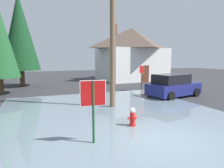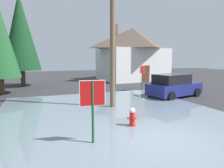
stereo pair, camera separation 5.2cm
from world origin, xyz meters
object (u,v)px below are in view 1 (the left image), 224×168
object	(u,v)px
stop_sign_near	(93,99)
stop_sign_far	(142,73)
parked_car	(173,86)
fire_hydrant	(132,118)
pine_tree_mid_left	(20,32)
utility_pole	(112,16)
house	(131,53)

from	to	relation	value
stop_sign_near	stop_sign_far	world-z (taller)	stop_sign_far
stop_sign_near	parked_car	size ratio (longest dim) A/B	0.48
parked_car	stop_sign_far	bearing A→B (deg)	106.55
stop_sign_far	parked_car	xyz separation A→B (m)	(0.92, -3.09, -0.76)
fire_hydrant	stop_sign_far	size ratio (longest dim) A/B	0.37
stop_sign_near	pine_tree_mid_left	distance (m)	16.54
utility_pole	pine_tree_mid_left	bearing A→B (deg)	115.06
fire_hydrant	parked_car	xyz separation A→B (m)	(5.81, 4.81, 0.39)
utility_pole	house	world-z (taller)	utility_pole
fire_hydrant	utility_pole	world-z (taller)	utility_pole
utility_pole	pine_tree_mid_left	distance (m)	12.63
utility_pole	parked_car	xyz separation A→B (m)	(5.42, 1.49, -4.34)
stop_sign_far	pine_tree_mid_left	world-z (taller)	pine_tree_mid_left
house	parked_car	distance (m)	12.12
parked_car	pine_tree_mid_left	world-z (taller)	pine_tree_mid_left
utility_pole	stop_sign_far	xyz separation A→B (m)	(4.50, 4.58, -3.58)
house	parked_car	world-z (taller)	house
stop_sign_near	pine_tree_mid_left	world-z (taller)	pine_tree_mid_left
stop_sign_far	house	xyz separation A→B (m)	(3.26, 8.49, 1.93)
pine_tree_mid_left	house	bearing A→B (deg)	7.08
stop_sign_far	parked_car	world-z (taller)	stop_sign_far
fire_hydrant	parked_car	size ratio (longest dim) A/B	0.18
fire_hydrant	utility_pole	xyz separation A→B (m)	(0.40, 3.32, 4.73)
utility_pole	stop_sign_far	distance (m)	7.35
stop_sign_near	parked_car	xyz separation A→B (m)	(7.77, 5.85, -0.74)
stop_sign_far	house	distance (m)	9.30
stop_sign_near	stop_sign_far	size ratio (longest dim) A/B	0.98
stop_sign_far	house	bearing A→B (deg)	68.99
stop_sign_near	stop_sign_far	distance (m)	11.27
fire_hydrant	house	distance (m)	18.57
utility_pole	stop_sign_far	bearing A→B (deg)	45.49
stop_sign_far	utility_pole	bearing A→B (deg)	-134.51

